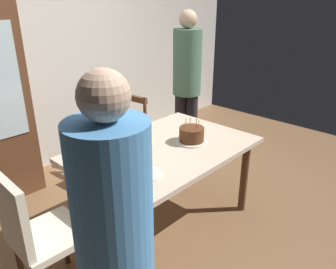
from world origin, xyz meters
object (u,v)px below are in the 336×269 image
object	(u,v)px
birthday_cake	(192,135)
person_celebrant	(115,245)
dining_table	(164,157)
plate_far_side	(139,142)
plate_near_celebrant	(147,174)
person_guest	(187,80)
chair_upholstered	(35,232)
chair_spindle_back	(123,143)

from	to	relation	value
birthday_cake	person_celebrant	size ratio (longest dim) A/B	0.16
dining_table	plate_far_side	bearing A→B (deg)	108.22
plate_near_celebrant	person_celebrant	world-z (taller)	person_celebrant
birthday_cake	plate_far_side	xyz separation A→B (m)	(-0.32, 0.32, -0.06)
person_guest	person_celebrant	bearing A→B (deg)	-146.26
dining_table	person_celebrant	bearing A→B (deg)	-144.32
person_guest	chair_upholstered	bearing A→B (deg)	-164.53
plate_far_side	chair_upholstered	distance (m)	1.11
dining_table	plate_far_side	distance (m)	0.26
plate_far_side	chair_spindle_back	world-z (taller)	chair_spindle_back
birthday_cake	plate_near_celebrant	bearing A→B (deg)	-168.50
plate_far_side	person_guest	size ratio (longest dim) A/B	0.12
birthday_cake	person_guest	xyz separation A→B (m)	(0.82, 0.75, 0.21)
birthday_cake	chair_upholstered	world-z (taller)	chair_upholstered
chair_spindle_back	person_celebrant	bearing A→B (deg)	-130.05
plate_far_side	chair_spindle_back	xyz separation A→B (m)	(0.31, 0.60, -0.30)
person_celebrant	person_guest	xyz separation A→B (m)	(2.24, 1.50, 0.05)
plate_near_celebrant	chair_spindle_back	world-z (taller)	chair_spindle_back
chair_upholstered	person_guest	world-z (taller)	person_guest
person_celebrant	chair_spindle_back	bearing A→B (deg)	49.95
birthday_cake	person_guest	world-z (taller)	person_guest
dining_table	birthday_cake	size ratio (longest dim) A/B	5.38
person_guest	chair_spindle_back	bearing A→B (deg)	167.99
birthday_cake	person_guest	bearing A→B (deg)	42.30
chair_upholstered	plate_near_celebrant	bearing A→B (deg)	-20.39
plate_near_celebrant	chair_upholstered	world-z (taller)	chair_upholstered
chair_upholstered	person_celebrant	world-z (taller)	person_celebrant
chair_spindle_back	chair_upholstered	size ratio (longest dim) A/B	1.00
person_celebrant	person_guest	bearing A→B (deg)	33.74
person_celebrant	person_guest	size ratio (longest dim) A/B	0.95
birthday_cake	person_guest	size ratio (longest dim) A/B	0.16
plate_near_celebrant	plate_far_side	xyz separation A→B (m)	(0.34, 0.46, 0.00)
plate_near_celebrant	person_celebrant	size ratio (longest dim) A/B	0.13
birthday_cake	person_guest	distance (m)	1.13
plate_far_side	chair_spindle_back	bearing A→B (deg)	62.98
plate_far_side	person_celebrant	bearing A→B (deg)	-135.73
birthday_cake	chair_upholstered	xyz separation A→B (m)	(-1.39, 0.14, -0.28)
person_guest	plate_far_side	bearing A→B (deg)	-159.61
plate_near_celebrant	person_guest	bearing A→B (deg)	30.78
chair_spindle_back	person_celebrant	xyz separation A→B (m)	(-1.41, -1.68, 0.51)
birthday_cake	person_celebrant	xyz separation A→B (m)	(-1.42, -0.75, 0.16)
plate_near_celebrant	person_guest	size ratio (longest dim) A/B	0.12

